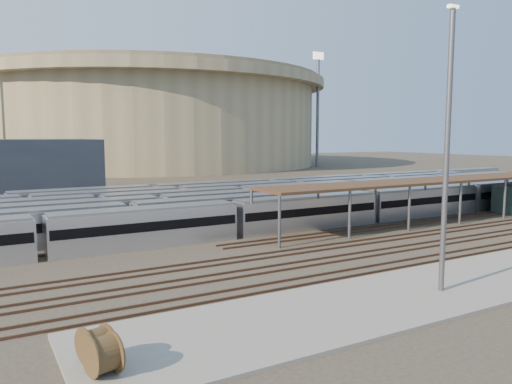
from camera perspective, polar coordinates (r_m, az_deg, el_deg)
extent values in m
plane|color=#383026|center=(51.40, 11.05, -5.58)|extent=(420.00, 420.00, 0.00)
cube|color=gray|center=(37.71, 20.36, -10.15)|extent=(50.00, 9.00, 0.20)
cube|color=#B0B1B5|center=(63.13, 12.79, -1.73)|extent=(112.00, 2.90, 3.60)
cube|color=#B0B1B5|center=(60.41, 3.15, -1.94)|extent=(112.00, 2.90, 3.60)
cube|color=#B0B1B5|center=(66.44, 4.57, -1.18)|extent=(112.00, 2.90, 3.60)
cube|color=#B0B1B5|center=(66.95, -1.67, -1.11)|extent=(112.00, 2.90, 3.60)
cube|color=#B0B1B5|center=(67.75, -8.79, -1.09)|extent=(112.00, 2.90, 3.60)
cube|color=#B0B1B5|center=(78.73, 1.37, 0.03)|extent=(112.00, 2.90, 3.60)
cylinder|color=#555559|center=(47.24, 2.69, -3.44)|extent=(0.30, 0.30, 5.00)
cylinder|color=#555559|center=(51.81, -0.52, -2.55)|extent=(0.30, 0.30, 5.00)
cylinder|color=#555559|center=(52.29, 10.65, -2.58)|extent=(0.30, 0.30, 5.00)
cylinder|color=#555559|center=(56.45, 7.10, -1.85)|extent=(0.30, 0.30, 5.00)
cylinder|color=#555559|center=(58.16, 17.10, -1.85)|extent=(0.30, 0.30, 5.00)
cylinder|color=#555559|center=(61.94, 13.46, -1.25)|extent=(0.30, 0.30, 5.00)
cylinder|color=#555559|center=(64.65, 22.31, -1.24)|extent=(0.30, 0.30, 5.00)
cylinder|color=#555559|center=(68.06, 18.73, -0.73)|extent=(0.30, 0.30, 5.00)
cylinder|color=#555559|center=(71.57, 26.54, -0.73)|extent=(0.30, 0.30, 5.00)
cylinder|color=#555559|center=(74.67, 23.10, -0.30)|extent=(0.30, 0.30, 5.00)
cylinder|color=#555559|center=(81.64, 26.74, 0.06)|extent=(0.30, 0.30, 5.00)
cube|color=#372116|center=(69.39, 22.83, 1.44)|extent=(60.00, 6.00, 0.30)
cube|color=#4C3323|center=(50.11, 12.36, -5.82)|extent=(170.00, 0.12, 0.18)
cube|color=#4C3323|center=(51.20, 11.24, -5.53)|extent=(170.00, 0.12, 0.18)
cube|color=#4C3323|center=(47.30, 15.63, -6.64)|extent=(170.00, 0.12, 0.18)
cube|color=#4C3323|center=(48.33, 14.36, -6.32)|extent=(170.00, 0.12, 0.18)
cube|color=#4C3323|center=(44.67, 19.31, -7.54)|extent=(170.00, 0.12, 0.18)
cube|color=#4C3323|center=(45.63, 17.88, -7.20)|extent=(170.00, 0.12, 0.18)
cylinder|color=gray|center=(187.19, -11.82, 7.37)|extent=(116.00, 116.00, 28.00)
cylinder|color=gray|center=(188.11, -11.93, 12.09)|extent=(124.00, 124.00, 3.00)
cylinder|color=#6B624C|center=(188.35, -11.95, 12.77)|extent=(120.00, 120.00, 1.50)
cylinder|color=#555559|center=(172.32, 7.05, 8.87)|extent=(1.00, 1.00, 36.00)
cube|color=#FFF2CC|center=(174.20, 7.14, 15.19)|extent=(4.00, 0.60, 2.40)
cylinder|color=#555559|center=(199.42, -23.37, 8.06)|extent=(1.00, 1.00, 36.00)
cube|color=#FFF2CC|center=(201.04, -23.63, 13.53)|extent=(4.00, 0.60, 2.40)
cylinder|color=#4F3E1F|center=(24.94, -17.79, -16.30)|extent=(1.51, 2.02, 1.80)
cylinder|color=#4F3E1F|center=(23.79, -17.13, -17.31)|extent=(1.43, 2.07, 1.89)
cylinder|color=#555559|center=(35.13, 20.97, 4.11)|extent=(0.36, 0.36, 18.48)
cube|color=#FFF2CC|center=(36.04, 21.60, 19.11)|extent=(0.81, 0.32, 0.20)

